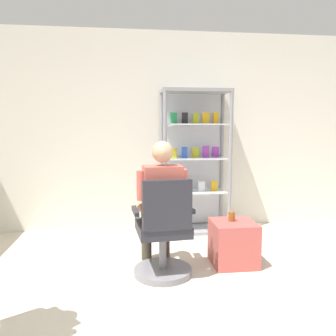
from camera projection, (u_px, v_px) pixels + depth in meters
The scene contains 6 objects.
back_wall at pixel (163, 132), 4.73m from camera, with size 6.00×0.10×2.70m, color silver.
display_cabinet_main at pixel (194, 160), 4.59m from camera, with size 0.90×0.45×1.90m.
office_chair at pixel (164, 237), 3.19m from camera, with size 0.58×0.56×0.96m.
seated_shopkeeper at pixel (161, 200), 3.31m from camera, with size 0.51×0.59×1.29m.
storage_crate at pixel (233, 243), 3.51m from camera, with size 0.44×0.43×0.45m, color #B24C47.
tea_glass at pixel (232, 216), 3.50m from camera, with size 0.07×0.07×0.10m, color brown.
Camera 1 is at (-0.51, -1.73, 1.43)m, focal length 36.26 mm.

